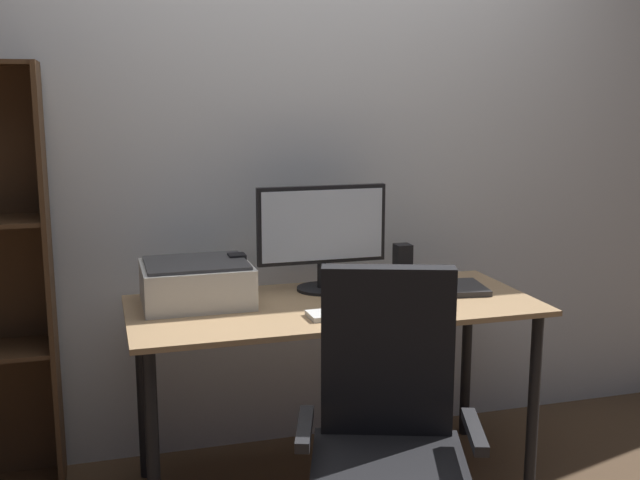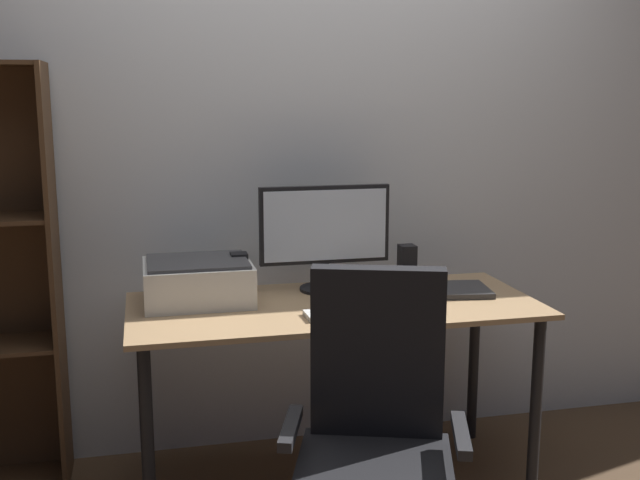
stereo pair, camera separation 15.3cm
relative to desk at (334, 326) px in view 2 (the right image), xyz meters
name	(u,v)px [view 2 (the right image)]	position (x,y,z in m)	size (l,w,h in m)	color
back_wall	(306,145)	(0.00, 0.51, 0.65)	(6.40, 0.10, 2.60)	silver
desk	(334,326)	(0.00, 0.00, 0.00)	(1.53, 0.67, 0.74)	tan
monitor	(325,231)	(0.01, 0.19, 0.33)	(0.52, 0.20, 0.42)	black
keyboard	(346,313)	(0.00, -0.17, 0.10)	(0.29, 0.11, 0.02)	silver
mouse	(408,309)	(0.23, -0.19, 0.11)	(0.06, 0.10, 0.03)	black
coffee_mug	(359,289)	(0.10, 0.02, 0.13)	(0.09, 0.08, 0.09)	white
laptop	(447,290)	(0.47, 0.04, 0.10)	(0.32, 0.23, 0.02)	#2D2D30
speaker_left	(239,274)	(-0.33, 0.19, 0.17)	(0.06, 0.07, 0.17)	black
speaker_right	(407,266)	(0.35, 0.19, 0.17)	(0.06, 0.07, 0.17)	black
printer	(198,281)	(-0.50, 0.14, 0.17)	(0.40, 0.34, 0.16)	silver
office_chair	(375,462)	(-0.06, -0.72, -0.19)	(0.58, 0.57, 1.01)	#232326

